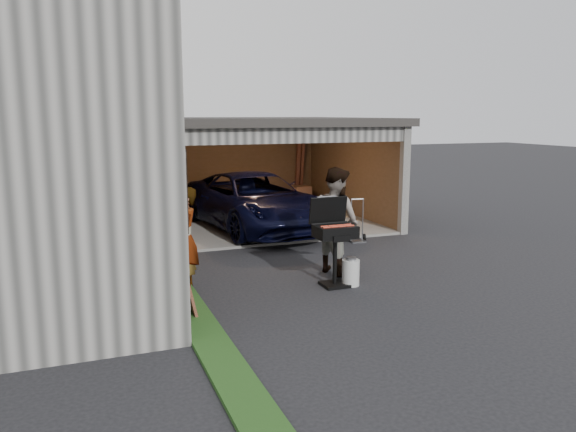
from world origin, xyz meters
The scene contains 10 objects.
ground centered at (0.00, 0.00, 0.00)m, with size 80.00×80.00×0.00m, color black.
groundcover_strip centered at (-2.25, -1.00, 0.03)m, with size 0.50×8.00×0.06m, color #193814.
garage centered at (0.76, 6.79, 1.87)m, with size 6.80×6.30×2.90m.
minivan centered at (0.51, 5.25, 0.72)m, with size 2.40×5.20×1.44m, color black.
woman centered at (-2.10, 0.88, 0.90)m, with size 0.65×0.43×1.79m, color #AFC0DC.
man centered at (0.80, 1.02, 1.01)m, with size 0.99×0.77×2.03m, color #461F1B.
bbq_grill centered at (0.39, 0.24, 0.92)m, with size 0.70×0.61×1.56m.
propane_tank centered at (0.67, 0.14, 0.23)m, with size 0.31×0.31×0.47m, color silver.
plywood_panel centered at (-2.34, -0.17, 0.50)m, with size 0.04×0.91×1.02m, color #52291C.
hand_truck centered at (2.41, 3.18, 0.20)m, with size 0.45×0.36×1.04m.
Camera 1 is at (-3.80, -8.42, 3.00)m, focal length 35.00 mm.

